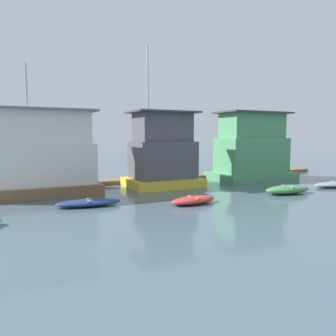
{
  "coord_description": "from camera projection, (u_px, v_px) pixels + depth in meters",
  "views": [
    {
      "loc": [
        -9.66,
        -20.77,
        3.61
      ],
      "look_at": [
        0.0,
        -1.0,
        1.4
      ],
      "focal_mm": 35.0,
      "sensor_mm": 36.0,
      "label": 1
    }
  ],
  "objects": [
    {
      "name": "houseboat_brown",
      "position": [
        39.0,
        156.0,
        19.77
      ],
      "size": [
        6.94,
        4.0,
        7.86
      ],
      "color": "brown",
      "rests_on": "ground_plane"
    },
    {
      "name": "dinghy_green",
      "position": [
        288.0,
        190.0,
        20.22
      ],
      "size": [
        3.22,
        1.51,
        0.53
      ],
      "color": "#47844C",
      "rests_on": "ground_plane"
    },
    {
      "name": "dock_walkway",
      "position": [
        146.0,
        179.0,
        25.71
      ],
      "size": [
        33.8,
        1.65,
        0.3
      ],
      "primitive_type": "cube",
      "color": "brown",
      "rests_on": "ground_plane"
    },
    {
      "name": "houseboat_yellow",
      "position": [
        162.0,
        154.0,
        23.03
      ],
      "size": [
        5.03,
        3.81,
        9.63
      ],
      "color": "gold",
      "rests_on": "ground_plane"
    },
    {
      "name": "mooring_post_far_right",
      "position": [
        61.0,
        173.0,
        21.79
      ],
      "size": [
        0.24,
        0.24,
        2.18
      ],
      "primitive_type": "cylinder",
      "color": "brown",
      "rests_on": "ground_plane"
    },
    {
      "name": "dinghy_red",
      "position": [
        193.0,
        200.0,
        17.23
      ],
      "size": [
        2.78,
        1.38,
        0.41
      ],
      "color": "red",
      "rests_on": "ground_plane"
    },
    {
      "name": "dinghy_navy",
      "position": [
        88.0,
        203.0,
        16.64
      ],
      "size": [
        3.37,
        1.46,
        0.36
      ],
      "color": "navy",
      "rests_on": "ground_plane"
    },
    {
      "name": "ground_plane",
      "position": [
        162.0,
        186.0,
        23.15
      ],
      "size": [
        200.0,
        200.0,
        0.0
      ],
      "primitive_type": "plane",
      "color": "#475B66"
    },
    {
      "name": "houseboat_green",
      "position": [
        252.0,
        150.0,
        26.74
      ],
      "size": [
        6.63,
        4.04,
        5.47
      ],
      "color": "#4C9360",
      "rests_on": "ground_plane"
    }
  ]
}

